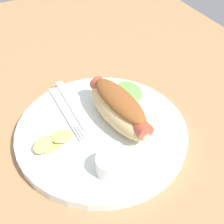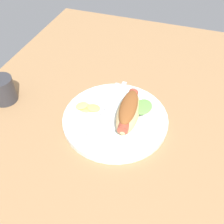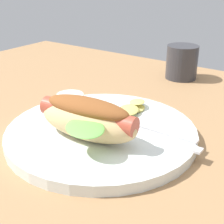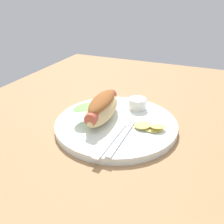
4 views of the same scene
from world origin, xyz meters
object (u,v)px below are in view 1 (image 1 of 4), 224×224
(fork, at_px, (65,111))
(knife, at_px, (72,104))
(plate, at_px, (104,131))
(hot_dog, at_px, (119,107))
(sauce_ramekin, at_px, (111,165))
(chips_pile, at_px, (53,142))

(fork, relative_size, knife, 1.04)
(fork, bearing_deg, knife, 125.17)
(knife, bearing_deg, plate, 18.16)
(hot_dog, distance_m, knife, 0.10)
(hot_dog, xyz_separation_m, sauce_ramekin, (-0.09, 0.06, -0.02))
(sauce_ramekin, xyz_separation_m, chips_pile, (0.09, 0.06, -0.01))
(sauce_ramekin, relative_size, chips_pile, 0.60)
(sauce_ramekin, xyz_separation_m, fork, (0.15, 0.01, -0.01))
(hot_dog, xyz_separation_m, fork, (0.06, 0.07, -0.03))
(hot_dog, bearing_deg, sauce_ramekin, -39.83)
(hot_dog, bearing_deg, chips_pile, -95.70)
(knife, distance_m, chips_pile, 0.10)
(knife, bearing_deg, sauce_ramekin, -0.55)
(hot_dog, xyz_separation_m, knife, (0.08, 0.06, -0.03))
(sauce_ramekin, relative_size, fork, 0.31)
(plate, xyz_separation_m, fork, (0.07, 0.04, 0.01))
(plate, relative_size, sauce_ramekin, 6.32)
(hot_dog, height_order, knife, hot_dog)
(hot_dog, relative_size, fork, 1.06)
(plate, height_order, hot_dog, hot_dog)
(sauce_ramekin, distance_m, fork, 0.15)
(plate, height_order, chips_pile, chips_pile)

